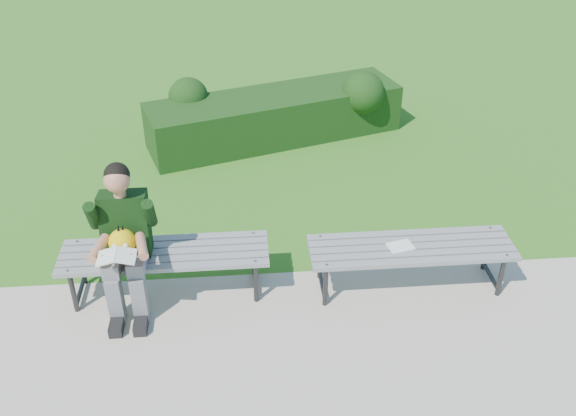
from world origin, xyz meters
TOP-DOWN VIEW (x-y plane):
  - ground at (0.00, 0.00)m, footprint 80.00×80.00m
  - hedge at (0.63, 2.87)m, footprint 3.36×1.76m
  - bench_left at (-0.57, -0.18)m, footprint 1.80×0.50m
  - bench_right at (1.59, -0.28)m, footprint 1.80×0.50m
  - seated_boy at (-0.87, -0.27)m, footprint 0.56×0.76m
  - paper_sheet at (1.49, -0.28)m, footprint 0.25×0.21m

SIDE VIEW (x-z plane):
  - ground at x=0.00m, z-range 0.00..0.00m
  - hedge at x=0.63m, z-range -0.08..0.76m
  - bench_left at x=-0.57m, z-range 0.19..0.64m
  - bench_right at x=1.59m, z-range 0.19..0.64m
  - paper_sheet at x=1.49m, z-range 0.47..0.48m
  - seated_boy at x=-0.87m, z-range 0.06..1.37m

